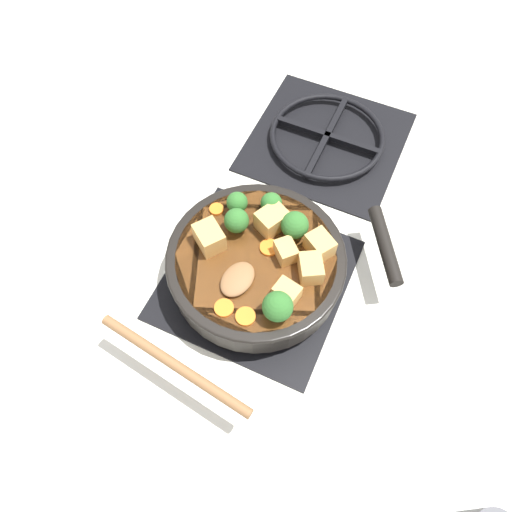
{
  "coord_description": "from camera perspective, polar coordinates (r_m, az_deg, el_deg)",
  "views": [
    {
      "loc": [
        0.17,
        -0.37,
        0.8
      ],
      "look_at": [
        0.0,
        0.0,
        0.09
      ],
      "focal_mm": 35.0,
      "sensor_mm": 36.0,
      "label": 1
    }
  ],
  "objects": [
    {
      "name": "carrot_slice_under_broccoli",
      "position": [
        0.78,
        -1.21,
        -6.91
      ],
      "size": [
        0.03,
        0.03,
        0.01
      ],
      "primitive_type": "cylinder",
      "color": "orange",
      "rests_on": "skillet_pan"
    },
    {
      "name": "broccoli_floret_east_rim",
      "position": [
        0.75,
        2.49,
        -5.79
      ],
      "size": [
        0.05,
        0.05,
        0.05
      ],
      "color": "#709956",
      "rests_on": "skillet_pan"
    },
    {
      "name": "rear_burner_grate",
      "position": [
        1.09,
        8.09,
        13.18
      ],
      "size": [
        0.31,
        0.31,
        0.03
      ],
      "color": "black",
      "rests_on": "ground_plane"
    },
    {
      "name": "tofu_cube_center_large",
      "position": [
        0.82,
        -5.36,
        2.15
      ],
      "size": [
        0.06,
        0.06,
        0.04
      ],
      "primitive_type": "cube",
      "rotation": [
        0.0,
        0.0,
        5.65
      ],
      "color": "tan",
      "rests_on": "skillet_pan"
    },
    {
      "name": "tofu_cube_front_piece",
      "position": [
        0.82,
        7.31,
        1.26
      ],
      "size": [
        0.06,
        0.05,
        0.04
      ],
      "primitive_type": "cube",
      "rotation": [
        0.0,
        0.0,
        5.72
      ],
      "color": "tan",
      "rests_on": "skillet_pan"
    },
    {
      "name": "tofu_cube_east_chunk",
      "position": [
        0.84,
        1.55,
        4.25
      ],
      "size": [
        0.06,
        0.06,
        0.04
      ],
      "primitive_type": "cube",
      "rotation": [
        0.0,
        0.0,
        1.1
      ],
      "color": "tan",
      "rests_on": "skillet_pan"
    },
    {
      "name": "ground_plane",
      "position": [
        0.9,
        0.0,
        -2.71
      ],
      "size": [
        2.4,
        2.4,
        0.0
      ],
      "primitive_type": "plane",
      "color": "silver"
    },
    {
      "name": "broccoli_floret_north_edge",
      "position": [
        0.82,
        4.45,
        3.52
      ],
      "size": [
        0.05,
        0.05,
        0.05
      ],
      "color": "#709956",
      "rests_on": "skillet_pan"
    },
    {
      "name": "tofu_cube_back_piece",
      "position": [
        0.78,
        3.54,
        -4.18
      ],
      "size": [
        0.04,
        0.04,
        0.03
      ],
      "primitive_type": "cube",
      "rotation": [
        0.0,
        0.0,
        6.08
      ],
      "color": "tan",
      "rests_on": "skillet_pan"
    },
    {
      "name": "carrot_slice_orange_thin",
      "position": [
        0.78,
        -3.68,
        -5.94
      ],
      "size": [
        0.03,
        0.03,
        0.01
      ],
      "primitive_type": "cylinder",
      "color": "orange",
      "rests_on": "skillet_pan"
    },
    {
      "name": "broccoli_floret_near_spoon",
      "position": [
        0.85,
        1.76,
        6.04
      ],
      "size": [
        0.04,
        0.04,
        0.04
      ],
      "color": "#709956",
      "rests_on": "skillet_pan"
    },
    {
      "name": "front_burner_grate",
      "position": [
        0.89,
        0.0,
        -2.36
      ],
      "size": [
        0.31,
        0.31,
        0.03
      ],
      "color": "black",
      "rests_on": "ground_plane"
    },
    {
      "name": "carrot_slice_edge_slice",
      "position": [
        0.87,
        -4.54,
        5.37
      ],
      "size": [
        0.02,
        0.02,
        0.01
      ],
      "primitive_type": "cylinder",
      "color": "orange",
      "rests_on": "skillet_pan"
    },
    {
      "name": "wooden_spoon",
      "position": [
        0.77,
        -6.27,
        -8.21
      ],
      "size": [
        0.26,
        0.23,
        0.02
      ],
      "color": "brown",
      "rests_on": "skillet_pan"
    },
    {
      "name": "broccoli_floret_center_top",
      "position": [
        0.83,
        -2.24,
        4.05
      ],
      "size": [
        0.04,
        0.04,
        0.05
      ],
      "color": "#709956",
      "rests_on": "skillet_pan"
    },
    {
      "name": "tofu_cube_near_handle",
      "position": [
        0.81,
        3.44,
        0.55
      ],
      "size": [
        0.05,
        0.05,
        0.03
      ],
      "primitive_type": "cube",
      "rotation": [
        0.0,
        0.0,
        2.39
      ],
      "color": "tan",
      "rests_on": "skillet_pan"
    },
    {
      "name": "tofu_cube_west_chunk",
      "position": [
        0.8,
        6.27,
        -1.41
      ],
      "size": [
        0.05,
        0.06,
        0.04
      ],
      "primitive_type": "cube",
      "rotation": [
        0.0,
        0.0,
        2.09
      ],
      "color": "tan",
      "rests_on": "skillet_pan"
    },
    {
      "name": "carrot_slice_near_center",
      "position": [
        0.83,
        1.52,
        0.98
      ],
      "size": [
        0.03,
        0.03,
        0.01
      ],
      "primitive_type": "cylinder",
      "color": "orange",
      "rests_on": "skillet_pan"
    },
    {
      "name": "broccoli_floret_west_rim",
      "position": [
        0.85,
        -2.17,
        6.12
      ],
      "size": [
        0.04,
        0.04,
        0.04
      ],
      "color": "#709956",
      "rests_on": "skillet_pan"
    },
    {
      "name": "skillet_pan",
      "position": [
        0.85,
        0.13,
        -0.87
      ],
      "size": [
        0.39,
        0.34,
        0.06
      ],
      "color": "black",
      "rests_on": "front_burner_grate"
    }
  ]
}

